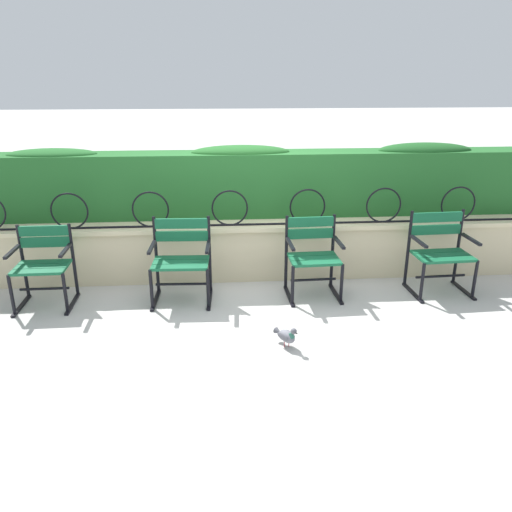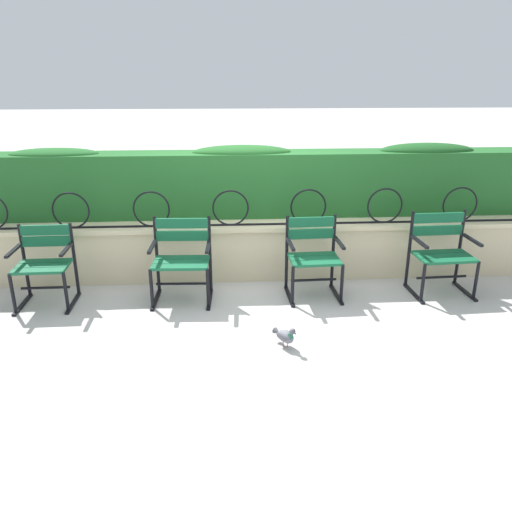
{
  "view_description": "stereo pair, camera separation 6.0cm",
  "coord_description": "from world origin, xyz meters",
  "px_view_note": "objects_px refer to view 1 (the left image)",
  "views": [
    {
      "loc": [
        -0.36,
        -4.81,
        2.35
      ],
      "look_at": [
        0.0,
        0.09,
        0.55
      ],
      "focal_mm": 35.52,
      "sensor_mm": 36.0,
      "label": 1
    },
    {
      "loc": [
        -0.3,
        -4.81,
        2.35
      ],
      "look_at": [
        0.0,
        0.09,
        0.55
      ],
      "focal_mm": 35.52,
      "sensor_mm": 36.0,
      "label": 2
    }
  ],
  "objects_px": {
    "park_chair_leftmost": "(43,263)",
    "park_chair_rightmost": "(440,251)",
    "park_chair_centre_left": "(181,258)",
    "park_chair_centre_right": "(313,255)",
    "pigeon_near_chairs": "(286,335)"
  },
  "relations": [
    {
      "from": "park_chair_leftmost",
      "to": "park_chair_centre_left",
      "type": "bearing_deg",
      "value": 0.92
    },
    {
      "from": "park_chair_leftmost",
      "to": "park_chair_centre_right",
      "type": "relative_size",
      "value": 0.96
    },
    {
      "from": "park_chair_centre_right",
      "to": "park_chair_leftmost",
      "type": "bearing_deg",
      "value": -179.18
    },
    {
      "from": "park_chair_centre_right",
      "to": "pigeon_near_chairs",
      "type": "distance_m",
      "value": 1.27
    },
    {
      "from": "park_chair_centre_right",
      "to": "park_chair_centre_left",
      "type": "bearing_deg",
      "value": -179.28
    },
    {
      "from": "pigeon_near_chairs",
      "to": "park_chair_rightmost",
      "type": "bearing_deg",
      "value": 31.4
    },
    {
      "from": "park_chair_leftmost",
      "to": "park_chair_rightmost",
      "type": "relative_size",
      "value": 0.93
    },
    {
      "from": "park_chair_leftmost",
      "to": "park_chair_centre_right",
      "type": "bearing_deg",
      "value": 0.82
    },
    {
      "from": "park_chair_leftmost",
      "to": "park_chair_rightmost",
      "type": "distance_m",
      "value": 4.29
    },
    {
      "from": "park_chair_centre_left",
      "to": "park_chair_centre_right",
      "type": "xyz_separation_m",
      "value": [
        1.42,
        0.02,
        -0.01
      ]
    },
    {
      "from": "park_chair_leftmost",
      "to": "park_chair_rightmost",
      "type": "height_order",
      "value": "park_chair_rightmost"
    },
    {
      "from": "park_chair_leftmost",
      "to": "park_chair_centre_left",
      "type": "xyz_separation_m",
      "value": [
        1.43,
        0.02,
        0.02
      ]
    },
    {
      "from": "park_chair_centre_left",
      "to": "park_chair_rightmost",
      "type": "bearing_deg",
      "value": 0.3
    },
    {
      "from": "park_chair_centre_left",
      "to": "park_chair_rightmost",
      "type": "xyz_separation_m",
      "value": [
        2.85,
        0.01,
        0.0
      ]
    },
    {
      "from": "park_chair_centre_right",
      "to": "park_chair_rightmost",
      "type": "height_order",
      "value": "park_chair_rightmost"
    }
  ]
}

